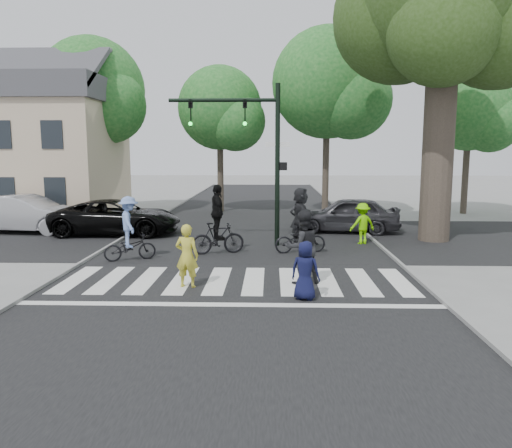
{
  "coord_description": "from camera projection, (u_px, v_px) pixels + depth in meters",
  "views": [
    {
      "loc": [
        0.96,
        -12.43,
        3.59
      ],
      "look_at": [
        0.5,
        3.0,
        1.3
      ],
      "focal_mm": 35.0,
      "sensor_mm": 36.0,
      "label": 1
    }
  ],
  "objects": [
    {
      "name": "ground",
      "position": [
        233.0,
        291.0,
        12.85
      ],
      "size": [
        120.0,
        120.0,
        0.0
      ],
      "primitive_type": "plane",
      "color": "gray",
      "rests_on": "ground"
    },
    {
      "name": "road_stem",
      "position": [
        244.0,
        252.0,
        17.79
      ],
      "size": [
        10.0,
        70.0,
        0.01
      ],
      "primitive_type": "cube",
      "color": "black",
      "rests_on": "ground"
    },
    {
      "name": "road_cross",
      "position": [
        248.0,
        237.0,
        20.76
      ],
      "size": [
        70.0,
        10.0,
        0.01
      ],
      "primitive_type": "cube",
      "color": "black",
      "rests_on": "ground"
    },
    {
      "name": "curb_left",
      "position": [
        104.0,
        250.0,
        17.93
      ],
      "size": [
        0.1,
        70.0,
        0.1
      ],
      "primitive_type": "cube",
      "color": "gray",
      "rests_on": "ground"
    },
    {
      "name": "curb_right",
      "position": [
        386.0,
        251.0,
        17.63
      ],
      "size": [
        0.1,
        70.0,
        0.1
      ],
      "primitive_type": "cube",
      "color": "gray",
      "rests_on": "ground"
    },
    {
      "name": "crosswalk",
      "position": [
        235.0,
        284.0,
        13.5
      ],
      "size": [
        10.0,
        3.85,
        0.01
      ],
      "color": "silver",
      "rests_on": "ground"
    },
    {
      "name": "traffic_signal",
      "position": [
        255.0,
        142.0,
        18.39
      ],
      "size": [
        4.45,
        0.29,
        6.0
      ],
      "color": "black",
      "rests_on": "ground"
    },
    {
      "name": "eucalyptus",
      "position": [
        445.0,
        4.0,
        18.87
      ],
      "size": [
        8.3,
        7.2,
        13.0
      ],
      "color": "brown",
      "rests_on": "ground"
    },
    {
      "name": "bg_tree_0",
      "position": [
        12.0,
        105.0,
        28.18
      ],
      "size": [
        5.46,
        5.2,
        8.97
      ],
      "color": "brown",
      "rests_on": "ground"
    },
    {
      "name": "bg_tree_1",
      "position": [
        96.0,
        94.0,
        27.43
      ],
      "size": [
        6.09,
        5.8,
        9.8
      ],
      "color": "brown",
      "rests_on": "ground"
    },
    {
      "name": "bg_tree_2",
      "position": [
        224.0,
        111.0,
        28.48
      ],
      "size": [
        5.04,
        4.8,
        8.4
      ],
      "color": "brown",
      "rests_on": "ground"
    },
    {
      "name": "bg_tree_3",
      "position": [
        333.0,
        87.0,
        26.8
      ],
      "size": [
        6.3,
        6.0,
        10.2
      ],
      "color": "brown",
      "rests_on": "ground"
    },
    {
      "name": "bg_tree_4",
      "position": [
        475.0,
        113.0,
        27.6
      ],
      "size": [
        4.83,
        4.6,
        8.15
      ],
      "color": "brown",
      "rests_on": "ground"
    },
    {
      "name": "house",
      "position": [
        37.0,
        146.0,
        26.45
      ],
      "size": [
        8.4,
        8.1,
        8.82
      ],
      "color": "beige",
      "rests_on": "ground"
    },
    {
      "name": "pedestrian_woman",
      "position": [
        187.0,
        256.0,
        13.06
      ],
      "size": [
        0.67,
        0.5,
        1.69
      ],
      "primitive_type": "imported",
      "rotation": [
        0.0,
        0.0,
        2.98
      ],
      "color": "gold",
      "rests_on": "ground"
    },
    {
      "name": "pedestrian_child",
      "position": [
        305.0,
        271.0,
        11.99
      ],
      "size": [
        0.81,
        0.66,
        1.44
      ],
      "primitive_type": "imported",
      "rotation": [
        0.0,
        0.0,
        2.82
      ],
      "color": "#0F1234",
      "rests_on": "ground"
    },
    {
      "name": "pedestrian_adult",
      "position": [
        302.0,
        247.0,
        13.41
      ],
      "size": [
        1.18,
        1.05,
        2.0
      ],
      "primitive_type": "imported",
      "rotation": [
        0.0,
        0.0,
        3.5
      ],
      "color": "black",
      "rests_on": "ground"
    },
    {
      "name": "cyclist_left",
      "position": [
        129.0,
        233.0,
        16.26
      ],
      "size": [
        1.76,
        1.24,
        2.12
      ],
      "color": "black",
      "rests_on": "ground"
    },
    {
      "name": "cyclist_mid",
      "position": [
        218.0,
        226.0,
        17.27
      ],
      "size": [
        1.93,
        1.22,
        2.43
      ],
      "color": "black",
      "rests_on": "ground"
    },
    {
      "name": "cyclist_right",
      "position": [
        300.0,
        224.0,
        17.45
      ],
      "size": [
        1.91,
        1.77,
        2.31
      ],
      "color": "black",
      "rests_on": "ground"
    },
    {
      "name": "car_suv",
      "position": [
        116.0,
        217.0,
        21.34
      ],
      "size": [
        5.42,
        2.51,
        1.5
      ],
      "primitive_type": "imported",
      "rotation": [
        0.0,
        0.0,
        1.57
      ],
      "color": "black",
      "rests_on": "ground"
    },
    {
      "name": "car_silver",
      "position": [
        26.0,
        214.0,
        21.83
      ],
      "size": [
        5.18,
        2.29,
        1.66
      ],
      "primitive_type": "imported",
      "rotation": [
        0.0,
        0.0,
        1.46
      ],
      "color": "#B2B2B7",
      "rests_on": "ground"
    },
    {
      "name": "car_grey",
      "position": [
        347.0,
        215.0,
        21.95
      ],
      "size": [
        4.78,
        2.39,
        1.56
      ],
      "primitive_type": "imported",
      "rotation": [
        0.0,
        0.0,
        -1.69
      ],
      "color": "#2C2C30",
      "rests_on": "ground"
    },
    {
      "name": "bystander_hivis",
      "position": [
        362.0,
        224.0,
        19.18
      ],
      "size": [
        1.16,
        0.9,
        1.58
      ],
      "primitive_type": "imported",
      "rotation": [
        0.0,
        0.0,
        3.49
      ],
      "color": "#6BD602",
      "rests_on": "ground"
    },
    {
      "name": "bystander_dark",
      "position": [
        298.0,
        219.0,
        19.62
      ],
      "size": [
        0.66,
        0.44,
        1.8
      ],
      "primitive_type": "imported",
      "rotation": [
        0.0,
        0.0,
        3.15
      ],
      "color": "black",
      "rests_on": "ground"
    }
  ]
}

